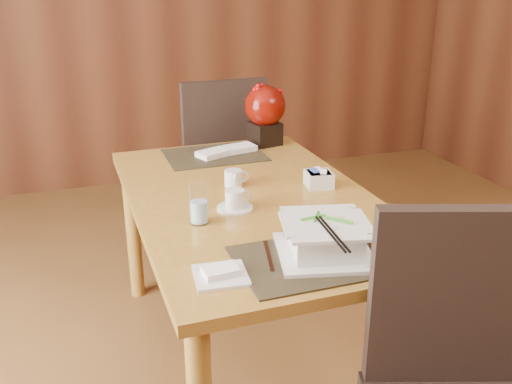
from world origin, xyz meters
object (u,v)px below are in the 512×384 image
object	(u,v)px
dining_table	(252,220)
berry_decor	(265,111)
far_chair	(219,157)
soup_setting	(325,239)
bread_plate	(221,276)
creamer_jug	(233,178)
sugar_caddy	(319,179)
coffee_cup	(235,201)
water_glass	(199,203)

from	to	relation	value
dining_table	berry_decor	size ratio (longest dim) A/B	5.09
far_chair	soup_setting	bearing A→B (deg)	84.61
dining_table	bread_plate	xyz separation A→B (m)	(-0.28, -0.55, 0.10)
creamer_jug	sugar_caddy	xyz separation A→B (m)	(0.32, -0.12, -0.00)
berry_decor	dining_table	bearing A→B (deg)	-113.86
coffee_cup	dining_table	bearing A→B (deg)	43.79
dining_table	creamer_jug	bearing A→B (deg)	104.43
berry_decor	bread_plate	bearing A→B (deg)	-115.41
creamer_jug	dining_table	bearing A→B (deg)	-73.05
soup_setting	creamer_jug	world-z (taller)	soup_setting
dining_table	creamer_jug	xyz separation A→B (m)	(-0.03, 0.14, 0.13)
creamer_jug	coffee_cup	bearing A→B (deg)	-103.20
creamer_jug	water_glass	bearing A→B (deg)	-122.59
water_glass	sugar_caddy	xyz separation A→B (m)	(0.54, 0.19, -0.04)
coffee_cup	berry_decor	bearing A→B (deg)	62.55
soup_setting	far_chair	size ratio (longest dim) A/B	0.33
dining_table	water_glass	world-z (taller)	water_glass
bread_plate	berry_decor	bearing A→B (deg)	64.59
creamer_jug	bread_plate	size ratio (longest dim) A/B	0.62
dining_table	berry_decor	world-z (taller)	berry_decor
soup_setting	coffee_cup	xyz separation A→B (m)	(-0.15, 0.44, -0.02)
water_glass	bread_plate	distance (m)	0.39
dining_table	coffee_cup	bearing A→B (deg)	-136.21
coffee_cup	water_glass	xyz separation A→B (m)	(-0.15, -0.08, 0.04)
soup_setting	coffee_cup	world-z (taller)	soup_setting
dining_table	coffee_cup	distance (m)	0.19
coffee_cup	bread_plate	bearing A→B (deg)	-111.93
dining_table	water_glass	bearing A→B (deg)	-145.57
sugar_caddy	bread_plate	world-z (taller)	sugar_caddy
creamer_jug	far_chair	size ratio (longest dim) A/B	0.09
sugar_caddy	berry_decor	xyz separation A→B (m)	(0.00, 0.63, 0.14)
coffee_cup	water_glass	world-z (taller)	water_glass
soup_setting	water_glass	bearing A→B (deg)	143.57
far_chair	berry_decor	bearing A→B (deg)	108.66
soup_setting	far_chair	bearing A→B (deg)	100.01
creamer_jug	sugar_caddy	distance (m)	0.34
dining_table	water_glass	xyz separation A→B (m)	(-0.25, -0.17, 0.17)
water_glass	sugar_caddy	world-z (taller)	water_glass
dining_table	bread_plate	size ratio (longest dim) A/B	10.07
sugar_caddy	berry_decor	size ratio (longest dim) A/B	0.35
coffee_cup	far_chair	world-z (taller)	far_chair
dining_table	far_chair	xyz separation A→B (m)	(0.15, 1.02, -0.07)
soup_setting	sugar_caddy	world-z (taller)	soup_setting
berry_decor	creamer_jug	bearing A→B (deg)	-122.05
coffee_cup	creamer_jug	xyz separation A→B (m)	(0.07, 0.23, 0.00)
bread_plate	creamer_jug	bearing A→B (deg)	70.10
dining_table	coffee_cup	size ratio (longest dim) A/B	11.36
creamer_jug	far_chair	bearing A→B (deg)	80.75
creamer_jug	bread_plate	xyz separation A→B (m)	(-0.25, -0.69, -0.03)
coffee_cup	water_glass	bearing A→B (deg)	-153.20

